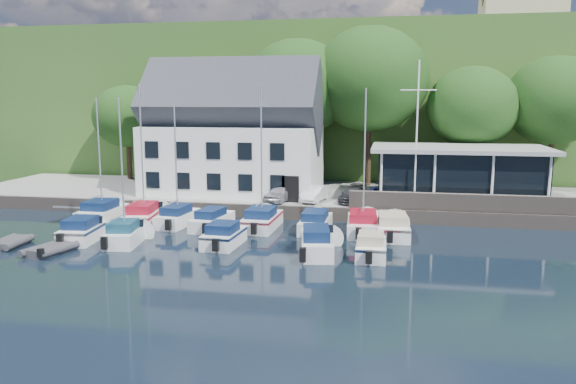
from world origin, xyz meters
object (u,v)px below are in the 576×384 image
boat_r2_0 (83,229)px  dinghy_0 (10,241)px  boat_r1_6 (364,164)px  boat_r2_4 (371,245)px  flagpole (417,135)px  car_silver (281,193)px  dinghy_1 (49,248)px  boat_r2_2 (224,234)px  boat_r2_3 (317,240)px  boat_r1_1 (142,157)px  boat_r1_2 (176,162)px  boat_r1_0 (99,155)px  car_blue (381,194)px  boat_r1_5 (316,220)px  car_dgrey (353,195)px  club_pavilion (458,173)px  harbor_building (234,140)px  boat_r2_1 (122,170)px  boat_r1_4 (261,162)px  car_white (315,193)px  boat_r1_7 (392,225)px

boat_r2_0 → dinghy_0: boat_r2_0 is taller
boat_r1_6 → boat_r2_4: (0.74, -5.62, -3.88)m
flagpole → boat_r2_4: bearing=-104.2°
car_silver → dinghy_1: 17.19m
boat_r2_2 → boat_r2_3: (5.70, -0.69, 0.06)m
boat_r1_1 → boat_r1_2: boat_r1_1 is taller
flagpole → boat_r1_0: 22.59m
car_blue → car_silver: bearing=-170.9°
boat_r1_5 → dinghy_1: boat_r1_5 is taller
car_dgrey → boat_r1_1: size_ratio=0.40×
club_pavilion → harbor_building: bearing=178.4°
boat_r1_1 → boat_r2_1: (1.21, -5.33, -0.20)m
boat_r1_4 → boat_r2_0: boat_r1_4 is taller
harbor_building → car_dgrey: (10.11, -3.03, -3.80)m
car_white → boat_r2_2: 11.06m
boat_r1_1 → boat_r2_0: 6.66m
car_silver → boat_r1_4: (-0.30, -5.02, 2.94)m
boat_r1_2 → boat_r2_3: boat_r1_2 is taller
boat_r2_4 → car_white: bearing=111.7°
boat_r2_1 → boat_r2_4: 15.23m
car_dgrey → boat_r1_7: 6.98m
boat_r1_0 → dinghy_0: boat_r1_0 is taller
boat_r1_6 → club_pavilion: bearing=47.3°
boat_r1_6 → boat_r1_0: bearing=175.8°
car_silver → boat_r1_1: 10.62m
boat_r1_7 → boat_r1_1: bearing=176.0°
boat_r2_0 → boat_r2_1: bearing=-12.3°
flagpole → car_silver: bearing=179.1°
car_white → dinghy_0: car_white is taller
car_silver → boat_r1_6: boat_r1_6 is taller
boat_r2_4 → boat_r1_7: bearing=76.3°
club_pavilion → boat_r2_2: 19.88m
boat_r1_2 → boat_r2_0: (-4.16, -5.19, -3.68)m
car_silver → car_blue: same height
car_blue → boat_r1_0: boat_r1_0 is taller
car_white → boat_r2_3: 11.09m
boat_r1_5 → car_white: bearing=99.1°
car_dgrey → boat_r2_3: size_ratio=0.58×
boat_r2_0 → boat_r2_1: size_ratio=0.60×
boat_r1_1 → boat_r2_0: boat_r1_1 is taller
flagpole → dinghy_0: 27.47m
boat_r1_6 → flagpole: bearing=51.7°
boat_r2_1 → harbor_building: bearing=70.0°
boat_r1_1 → boat_r2_4: 17.33m
boat_r1_4 → boat_r1_5: bearing=2.8°
boat_r2_1 → dinghy_1: bearing=-148.3°
boat_r1_7 → boat_r2_2: boat_r1_7 is taller
boat_r2_4 → dinghy_1: (-17.99, -2.69, -0.37)m
boat_r1_6 → car_white: bearing=122.4°
club_pavilion → car_silver: size_ratio=3.53×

